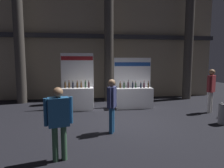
# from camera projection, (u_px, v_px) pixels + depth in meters

# --- Properties ---
(ground_plane) EXTENTS (26.38, 26.38, 0.00)m
(ground_plane) POSITION_uv_depth(u_px,v_px,m) (121.00, 122.00, 6.75)
(ground_plane) COLOR black
(hall_colonnade) EXTENTS (13.19, 1.36, 6.63)m
(hall_colonnade) POSITION_uv_depth(u_px,v_px,m) (107.00, 43.00, 11.02)
(hall_colonnade) COLOR gray
(hall_colonnade) RESTS_ON ground_plane
(exhibitor_booth_0) EXTENTS (1.48, 0.66, 2.56)m
(exhibitor_booth_0) POSITION_uv_depth(u_px,v_px,m) (78.00, 96.00, 8.46)
(exhibitor_booth_0) COLOR white
(exhibitor_booth_0) RESTS_ON ground_plane
(exhibitor_booth_1) EXTENTS (1.80, 0.66, 2.36)m
(exhibitor_booth_1) POSITION_uv_depth(u_px,v_px,m) (134.00, 95.00, 8.84)
(exhibitor_booth_1) COLOR white
(exhibitor_booth_1) RESTS_ON ground_plane
(trash_bin) EXTENTS (0.34, 0.34, 0.71)m
(trash_bin) POSITION_uv_depth(u_px,v_px,m) (224.00, 114.00, 6.46)
(trash_bin) COLOR slate
(trash_bin) RESTS_ON ground_plane
(visitor_1) EXTENTS (0.58, 0.35, 1.61)m
(visitor_1) POSITION_uv_depth(u_px,v_px,m) (59.00, 117.00, 3.96)
(visitor_1) COLOR #33563D
(visitor_1) RESTS_ON ground_plane
(visitor_3) EXTENTS (0.46, 0.38, 1.85)m
(visitor_3) POSITION_uv_depth(u_px,v_px,m) (211.00, 87.00, 7.88)
(visitor_3) COLOR silver
(visitor_3) RESTS_ON ground_plane
(visitor_4) EXTENTS (0.32, 0.44, 1.63)m
(visitor_4) POSITION_uv_depth(u_px,v_px,m) (112.00, 102.00, 5.58)
(visitor_4) COLOR navy
(visitor_4) RESTS_ON ground_plane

